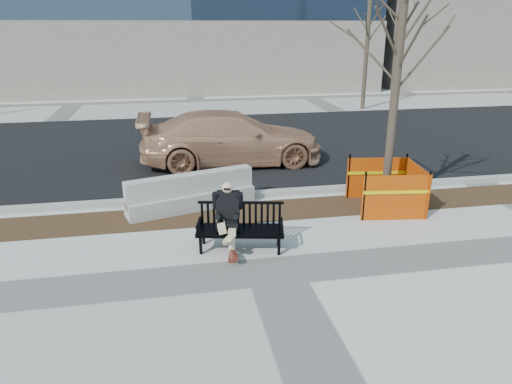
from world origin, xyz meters
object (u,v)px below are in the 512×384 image
(tree_fence, at_px, (384,208))
(jersey_barrier_left, at_px, (192,209))
(seated_man, at_px, (228,248))
(sedan, at_px, (232,163))
(bench, at_px, (240,249))

(tree_fence, distance_m, jersey_barrier_left, 4.26)
(seated_man, xyz_separation_m, sedan, (0.83, 5.47, 0.00))
(tree_fence, bearing_deg, seated_man, -160.16)
(seated_man, xyz_separation_m, tree_fence, (3.65, 1.32, 0.00))
(seated_man, bearing_deg, sedan, 93.34)
(bench, relative_size, sedan, 0.30)
(bench, xyz_separation_m, jersey_barrier_left, (-0.76, 2.15, 0.00))
(seated_man, distance_m, sedan, 5.53)
(seated_man, relative_size, tree_fence, 0.24)
(bench, relative_size, tree_fence, 0.30)
(sedan, relative_size, jersey_barrier_left, 1.84)
(tree_fence, relative_size, sedan, 1.02)
(bench, relative_size, seated_man, 1.27)
(bench, relative_size, jersey_barrier_left, 0.56)
(sedan, bearing_deg, bench, 174.22)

